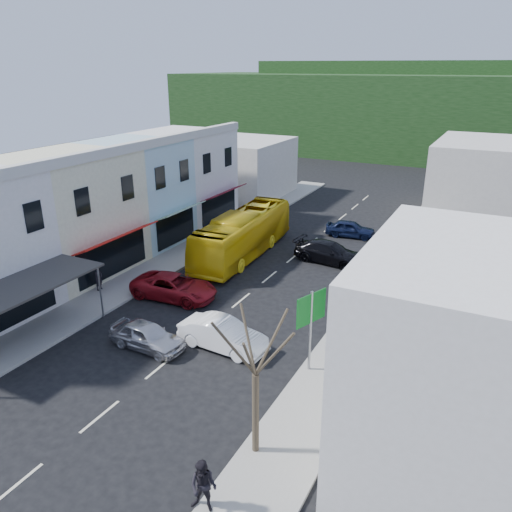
{
  "coord_description": "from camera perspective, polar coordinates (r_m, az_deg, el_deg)",
  "views": [
    {
      "loc": [
        13.16,
        -19.89,
        13.34
      ],
      "look_at": [
        0.0,
        6.0,
        2.2
      ],
      "focal_mm": 35.0,
      "sensor_mm": 36.0,
      "label": 1
    }
  ],
  "objects": [
    {
      "name": "sidewalk_right",
      "position": [
        33.19,
        14.86,
        -3.32
      ],
      "size": [
        3.0,
        52.0,
        0.15
      ],
      "primitive_type": "cube",
      "color": "gray",
      "rests_on": "ground"
    },
    {
      "name": "car_silver",
      "position": [
        25.82,
        -12.36,
        -8.87
      ],
      "size": [
        4.47,
        1.98,
        1.4
      ],
      "primitive_type": "imported",
      "rotation": [
        0.0,
        0.0,
        1.53
      ],
      "color": "#BCBBC0",
      "rests_on": "ground"
    },
    {
      "name": "pedestrian_right",
      "position": [
        17.23,
        -6.02,
        -24.9
      ],
      "size": [
        0.77,
        0.56,
        1.7
      ],
      "primitive_type": "imported",
      "rotation": [
        0.0,
        0.0,
        0.18
      ],
      "color": "black",
      "rests_on": "sidewalk_right"
    },
    {
      "name": "street_tree",
      "position": [
        17.61,
        -0.06,
        -13.4
      ],
      "size": [
        3.55,
        3.55,
        6.79
      ],
      "primitive_type": null,
      "rotation": [
        0.0,
        0.0,
        -0.36
      ],
      "color": "#3B3124",
      "rests_on": "ground"
    },
    {
      "name": "car_white",
      "position": [
        25.25,
        -3.8,
        -9.1
      ],
      "size": [
        4.51,
        2.07,
        1.4
      ],
      "primitive_type": "imported",
      "rotation": [
        0.0,
        0.0,
        1.51
      ],
      "color": "white",
      "rests_on": "ground"
    },
    {
      "name": "distant_block_left",
      "position": [
        54.21,
        -1.27,
        9.99
      ],
      "size": [
        8.0,
        10.0,
        6.0
      ],
      "primitive_type": "cube",
      "color": "#B7B2A8",
      "rests_on": "ground"
    },
    {
      "name": "right_building",
      "position": [
        18.43,
        24.55,
        -11.59
      ],
      "size": [
        8.0,
        9.0,
        8.0
      ],
      "primitive_type": "cube",
      "color": "silver",
      "rests_on": "ground"
    },
    {
      "name": "direction_sign",
      "position": [
        22.87,
        6.22,
        -8.72
      ],
      "size": [
        1.43,
        1.99,
        4.11
      ],
      "primitive_type": null,
      "rotation": [
        0.0,
        0.0,
        -0.36
      ],
      "color": "#085415",
      "rests_on": "ground"
    },
    {
      "name": "car_red",
      "position": [
        30.79,
        -9.33,
        -3.55
      ],
      "size": [
        4.73,
        2.24,
        1.4
      ],
      "primitive_type": "imported",
      "rotation": [
        0.0,
        0.0,
        1.65
      ],
      "color": "maroon",
      "rests_on": "ground"
    },
    {
      "name": "distant_block_right",
      "position": [
        50.89,
        24.23,
        8.01
      ],
      "size": [
        8.0,
        12.0,
        7.0
      ],
      "primitive_type": "cube",
      "color": "#B7B2A8",
      "rests_on": "ground"
    },
    {
      "name": "ground",
      "position": [
        27.33,
        -5.77,
        -8.35
      ],
      "size": [
        120.0,
        120.0,
        0.0
      ],
      "primitive_type": "plane",
      "color": "black",
      "rests_on": "ground"
    },
    {
      "name": "sidewalk_left",
      "position": [
        38.68,
        -7.24,
        0.76
      ],
      "size": [
        3.0,
        52.0,
        0.15
      ],
      "primitive_type": "cube",
      "color": "gray",
      "rests_on": "ground"
    },
    {
      "name": "shopfront_row",
      "position": [
        36.94,
        -18.36,
        5.26
      ],
      "size": [
        8.25,
        30.0,
        8.0
      ],
      "color": "silver",
      "rests_on": "ground"
    },
    {
      "name": "hillside",
      "position": [
        86.48,
        17.82,
        15.65
      ],
      "size": [
        80.0,
        26.0,
        14.0
      ],
      "color": "black",
      "rests_on": "ground"
    },
    {
      "name": "car_navy_mid",
      "position": [
        41.98,
        10.74,
        3.09
      ],
      "size": [
        4.58,
        2.29,
        1.4
      ],
      "primitive_type": "imported",
      "rotation": [
        0.0,
        0.0,
        1.68
      ],
      "color": "black",
      "rests_on": "ground"
    },
    {
      "name": "bus",
      "position": [
        36.94,
        -1.46,
        2.37
      ],
      "size": [
        3.07,
        11.71,
        3.1
      ],
      "primitive_type": "imported",
      "rotation": [
        0.0,
        0.0,
        0.05
      ],
      "color": "yellow",
      "rests_on": "ground"
    },
    {
      "name": "traffic_signal",
      "position": [
        50.72,
        19.06,
        7.62
      ],
      "size": [
        1.14,
        1.35,
        5.21
      ],
      "primitive_type": null,
      "rotation": [
        0.0,
        0.0,
        3.46
      ],
      "color": "black",
      "rests_on": "ground"
    },
    {
      "name": "pedestrian_left",
      "position": [
        32.56,
        -17.56,
        -2.32
      ],
      "size": [
        0.43,
        0.62,
        1.7
      ],
      "primitive_type": "imported",
      "rotation": [
        0.0,
        0.0,
        1.53
      ],
      "color": "black",
      "rests_on": "sidewalk_left"
    },
    {
      "name": "car_black_near",
      "position": [
        36.24,
        8.38,
        0.34
      ],
      "size": [
        4.66,
        2.27,
        1.4
      ],
      "primitive_type": "imported",
      "rotation": [
        0.0,
        0.0,
        1.47
      ],
      "color": "black",
      "rests_on": "ground"
    }
  ]
}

